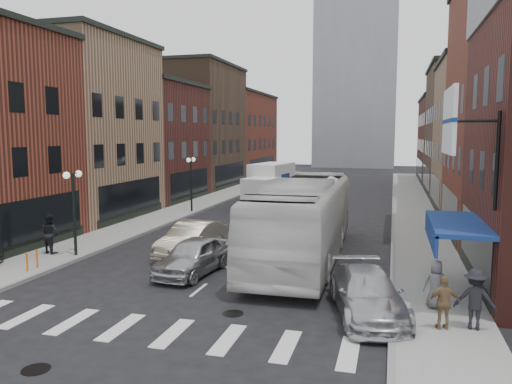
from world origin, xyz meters
TOP-DOWN VIEW (x-y plane):
  - ground at (0.00, 0.00)m, footprint 160.00×160.00m
  - sidewalk_left at (-8.50, 22.00)m, footprint 3.00×74.00m
  - sidewalk_right at (8.50, 22.00)m, footprint 3.00×74.00m
  - curb_left at (-7.00, 22.00)m, footprint 0.20×74.00m
  - curb_right at (7.00, 22.00)m, footprint 0.20×74.00m
  - crosswalk_stripes at (0.00, -3.00)m, footprint 12.00×2.20m
  - bldg_left_mid_a at (-14.99, 14.00)m, footprint 10.30×10.20m
  - bldg_left_mid_b at (-14.99, 24.00)m, footprint 10.30×10.20m
  - bldg_left_far_a at (-14.99, 35.00)m, footprint 10.30×12.20m
  - bldg_left_far_b at (-14.99, 49.00)m, footprint 10.30×16.20m
  - bldg_right_mid_b at (14.99, 24.00)m, footprint 10.30×10.20m
  - bldg_right_far_a at (14.99, 35.00)m, footprint 10.30×12.20m
  - bldg_right_far_b at (14.99, 49.00)m, footprint 10.30×16.20m
  - awning_blue at (8.93, 2.50)m, footprint 1.80×5.00m
  - billboard_sign at (8.59, 0.50)m, footprint 1.52×3.00m
  - distant_tower at (0.00, 78.00)m, footprint 14.00×14.00m
  - streetlamp_near at (-7.40, 4.00)m, footprint 0.32×1.22m
  - streetlamp_far at (-7.40, 18.00)m, footprint 0.32×1.22m
  - bike_rack at (-7.60, 1.30)m, footprint 0.08×0.68m
  - box_truck at (-2.82, 23.21)m, footprint 3.05×8.07m
  - transit_bus at (2.97, 6.67)m, footprint 3.41×13.61m
  - sedan_left_near at (-1.04, 3.00)m, footprint 2.29×4.65m
  - sedan_left_far at (-2.33, 6.00)m, footprint 2.09×4.95m
  - curb_car at (6.22, 0.00)m, footprint 3.14×5.30m
  - ped_left_solo at (-8.79, 4.02)m, footprint 1.04×0.77m
  - ped_right_a at (9.30, -0.68)m, footprint 1.21×0.70m
  - ped_right_b at (8.43, -0.94)m, footprint 1.02×0.67m
  - ped_right_c at (8.35, 0.86)m, footprint 0.82×0.57m

SIDE VIEW (x-z plane):
  - ground at x=0.00m, z-range 0.00..0.00m
  - curb_left at x=-7.00m, z-range -0.08..0.08m
  - curb_right at x=7.00m, z-range -0.08..0.08m
  - crosswalk_stripes at x=0.00m, z-range -0.01..0.01m
  - sidewalk_left at x=-8.50m, z-range 0.00..0.15m
  - sidewalk_right at x=8.50m, z-range 0.00..0.15m
  - bike_rack at x=-7.60m, z-range 0.15..0.95m
  - curb_car at x=6.22m, z-range 0.00..1.44m
  - sedan_left_near at x=-1.04m, z-range 0.00..1.52m
  - sedan_left_far at x=-2.33m, z-range 0.00..1.59m
  - ped_right_b at x=8.43m, z-range 0.15..1.74m
  - ped_right_c at x=8.35m, z-range 0.15..1.75m
  - ped_right_a at x=9.30m, z-range 0.15..1.94m
  - ped_left_solo at x=-8.79m, z-range 0.15..2.06m
  - box_truck at x=-2.82m, z-range -0.02..3.38m
  - transit_bus at x=2.97m, z-range 0.00..3.78m
  - awning_blue at x=8.93m, z-range 2.24..3.02m
  - streetlamp_near at x=-7.40m, z-range 0.86..4.97m
  - streetlamp_far at x=-7.40m, z-range 0.86..4.97m
  - bldg_right_far_b at x=14.99m, z-range 0.00..10.30m
  - bldg_left_mid_b at x=-14.99m, z-range 0.00..10.30m
  - bldg_left_far_b at x=-14.99m, z-range 0.00..11.30m
  - bldg_right_mid_b at x=14.99m, z-range 0.00..11.30m
  - billboard_sign at x=8.59m, z-range 4.28..7.98m
  - bldg_right_far_a at x=14.99m, z-range 0.00..12.30m
  - bldg_left_mid_a at x=-14.99m, z-range 0.00..12.30m
  - bldg_left_far_a at x=-14.99m, z-range 0.00..13.30m
  - distant_tower at x=0.00m, z-range 0.00..50.00m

